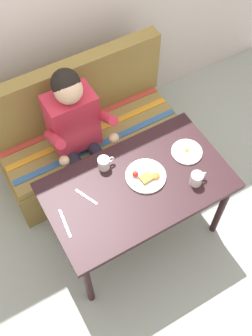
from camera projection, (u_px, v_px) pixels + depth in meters
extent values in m
plane|color=#9FA69D|center=(135.00, 231.00, 3.21)|extent=(8.00, 8.00, 0.00)
cube|color=beige|center=(43.00, 0.00, 2.72)|extent=(4.40, 0.10, 2.60)
cube|color=black|center=(138.00, 186.00, 2.61)|extent=(1.20, 0.70, 0.04)
cylinder|color=black|center=(88.00, 283.00, 2.64)|extent=(0.05, 0.05, 0.69)
cylinder|color=black|center=(221.00, 209.00, 2.93)|extent=(0.05, 0.05, 0.69)
cylinder|color=black|center=(51.00, 213.00, 2.91)|extent=(0.05, 0.05, 0.69)
cylinder|color=black|center=(176.00, 152.00, 3.20)|extent=(0.05, 0.05, 0.69)
cube|color=olive|center=(92.00, 152.00, 3.38)|extent=(1.44, 0.56, 0.40)
cube|color=olive|center=(90.00, 135.00, 3.19)|extent=(1.40, 0.52, 0.06)
cube|color=olive|center=(74.00, 91.00, 3.04)|extent=(1.44, 0.12, 0.54)
cube|color=#336099|center=(98.00, 145.00, 3.09)|extent=(1.38, 0.05, 0.01)
cube|color=orange|center=(90.00, 133.00, 3.16)|extent=(1.38, 0.05, 0.01)
cube|color=#C63D33|center=(82.00, 121.00, 3.23)|extent=(1.38, 0.05, 0.01)
cube|color=#BC283C|center=(73.00, 121.00, 2.84)|extent=(0.34, 0.22, 0.48)
sphere|color=#DBAD89|center=(68.00, 90.00, 2.56)|extent=(0.19, 0.19, 0.19)
sphere|color=black|center=(66.00, 83.00, 2.55)|extent=(0.19, 0.19, 0.19)
cylinder|color=#BC283C|center=(55.00, 139.00, 2.67)|extent=(0.07, 0.29, 0.23)
cylinder|color=#BC283C|center=(105.00, 117.00, 2.77)|extent=(0.07, 0.29, 0.23)
sphere|color=#DBAD89|center=(64.00, 161.00, 2.70)|extent=(0.07, 0.07, 0.07)
sphere|color=#DBAD89|center=(114.00, 138.00, 2.80)|extent=(0.07, 0.07, 0.07)
cylinder|color=#232333|center=(76.00, 162.00, 2.94)|extent=(0.09, 0.34, 0.09)
cylinder|color=#232333|center=(89.00, 197.00, 3.08)|extent=(0.08, 0.08, 0.52)
cube|color=black|center=(95.00, 217.00, 3.25)|extent=(0.09, 0.20, 0.05)
cylinder|color=#232333|center=(96.00, 152.00, 2.99)|extent=(0.09, 0.34, 0.09)
cylinder|color=#232333|center=(109.00, 187.00, 3.13)|extent=(0.08, 0.08, 0.52)
cube|color=black|center=(113.00, 207.00, 3.30)|extent=(0.09, 0.20, 0.05)
cylinder|color=white|center=(146.00, 176.00, 2.62)|extent=(0.26, 0.26, 0.02)
cube|color=olive|center=(146.00, 178.00, 2.59)|extent=(0.09, 0.08, 0.02)
sphere|color=red|center=(135.00, 174.00, 2.60)|extent=(0.04, 0.04, 0.04)
ellipsoid|color=#CC6623|center=(155.00, 176.00, 2.60)|extent=(0.06, 0.05, 0.02)
cylinder|color=white|center=(187.00, 152.00, 2.73)|extent=(0.21, 0.21, 0.01)
ellipsoid|color=white|center=(187.00, 151.00, 2.72)|extent=(0.09, 0.08, 0.01)
sphere|color=yellow|center=(187.00, 150.00, 2.71)|extent=(0.03, 0.03, 0.03)
cylinder|color=white|center=(196.00, 179.00, 2.57)|extent=(0.08, 0.08, 0.09)
cylinder|color=brown|center=(197.00, 176.00, 2.53)|extent=(0.07, 0.07, 0.01)
torus|color=white|center=(203.00, 175.00, 2.58)|extent=(0.05, 0.01, 0.05)
cylinder|color=white|center=(104.00, 163.00, 2.63)|extent=(0.08, 0.08, 0.09)
cylinder|color=brown|center=(104.00, 160.00, 2.60)|extent=(0.07, 0.07, 0.01)
torus|color=white|center=(111.00, 160.00, 2.64)|extent=(0.05, 0.01, 0.05)
cube|color=silver|center=(86.00, 197.00, 2.54)|extent=(0.08, 0.16, 0.00)
cube|color=silver|center=(65.00, 223.00, 2.45)|extent=(0.03, 0.20, 0.00)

